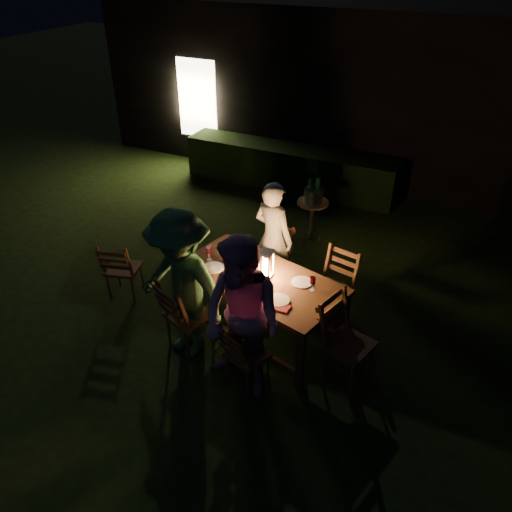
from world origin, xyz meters
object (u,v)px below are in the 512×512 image
at_px(chair_near_left, 189,327).
at_px(person_opp_left, 182,286).
at_px(chair_near_right, 246,365).
at_px(dining_table, 260,282).
at_px(lantern, 266,265).
at_px(bottle_table, 244,259).
at_px(ice_bucket, 313,195).
at_px(person_opp_right, 242,320).
at_px(chair_far_left, 270,271).
at_px(chair_spare, 124,278).
at_px(side_table, 313,206).
at_px(chair_far_right, 331,300).
at_px(person_house_side, 273,238).
at_px(chair_end, 346,355).
at_px(bottle_bucket_a, 310,193).
at_px(bottle_bucket_b, 317,192).

xyz_separation_m(chair_near_left, person_opp_left, (-0.01, -0.05, 0.62)).
relative_size(chair_near_left, chair_near_right, 1.16).
relative_size(dining_table, lantern, 6.21).
distance_m(bottle_table, ice_bucket, 2.38).
bearing_deg(ice_bucket, person_opp_right, -82.36).
xyz_separation_m(chair_near_right, person_opp_left, (-0.88, 0.18, 0.66)).
height_order(person_opp_right, lantern, person_opp_right).
distance_m(chair_near_right, lantern, 1.16).
height_order(chair_far_left, chair_spare, chair_far_left).
bearing_deg(side_table, bottle_table, -90.57).
distance_m(chair_spare, side_table, 3.13).
bearing_deg(chair_near_left, dining_table, 66.74).
distance_m(dining_table, chair_near_right, 1.01).
bearing_deg(dining_table, person_opp_left, -118.76).
relative_size(chair_near_left, chair_far_right, 1.05).
height_order(chair_near_right, lantern, lantern).
height_order(chair_far_left, ice_bucket, chair_far_left).
relative_size(person_opp_right, bottle_table, 6.69).
relative_size(chair_far_right, ice_bucket, 3.35).
xyz_separation_m(chair_near_right, ice_bucket, (-0.46, 3.29, 0.51)).
bearing_deg(chair_near_right, person_opp_right, -82.90).
distance_m(chair_near_right, chair_spare, 2.34).
distance_m(person_opp_right, lantern, 0.96).
bearing_deg(chair_far_left, lantern, 121.64).
height_order(chair_far_left, person_house_side, person_house_side).
xyz_separation_m(chair_end, bottle_bucket_a, (-1.46, 2.70, 0.51)).
bearing_deg(chair_end, bottle_bucket_a, -135.52).
bearing_deg(bottle_bucket_a, ice_bucket, 38.66).
height_order(chair_far_left, person_opp_right, person_opp_right).
xyz_separation_m(person_house_side, bottle_bucket_a, (-0.04, 1.49, 0.02)).
distance_m(person_house_side, side_table, 1.55).
bearing_deg(bottle_bucket_a, chair_near_right, -81.10).
xyz_separation_m(dining_table, chair_far_right, (0.72, 0.61, -0.44)).
relative_size(dining_table, chair_spare, 2.30).
relative_size(dining_table, person_opp_right, 1.16).
bearing_deg(chair_spare, person_house_side, 15.09).
xyz_separation_m(person_opp_right, bottle_bucket_a, (-0.50, 3.30, -0.10)).
height_order(chair_end, bottle_bucket_b, chair_end).
height_order(chair_end, lantern, lantern).
relative_size(chair_far_left, ice_bucket, 3.35).
height_order(dining_table, chair_far_right, chair_far_right).
height_order(chair_near_right, chair_far_right, chair_far_right).
height_order(ice_bucket, bottle_bucket_b, bottle_bucket_b).
height_order(chair_near_left, lantern, lantern).
bearing_deg(dining_table, chair_far_right, 54.53).
height_order(bottle_bucket_a, bottle_bucket_b, same).
bearing_deg(bottle_bucket_a, bottle_table, -89.35).
relative_size(person_opp_left, bottle_bucket_a, 5.86).
height_order(lantern, ice_bucket, lantern).
xyz_separation_m(chair_spare, person_opp_left, (1.34, -0.56, 0.65)).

